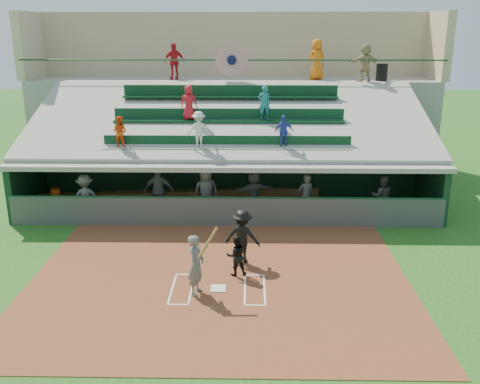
{
  "coord_description": "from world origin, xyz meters",
  "views": [
    {
      "loc": [
        0.87,
        -13.54,
        7.08
      ],
      "look_at": [
        0.55,
        3.5,
        1.8
      ],
      "focal_mm": 40.0,
      "sensor_mm": 36.0,
      "label": 1
    }
  ],
  "objects_px": {
    "batter_at_plate": "(196,265)",
    "trash_bin": "(382,72)",
    "home_plate": "(218,288)",
    "catcher": "(236,256)",
    "water_cooler": "(55,193)",
    "white_table": "(56,205)"
  },
  "relations": [
    {
      "from": "home_plate",
      "to": "white_table",
      "type": "height_order",
      "value": "white_table"
    },
    {
      "from": "catcher",
      "to": "trash_bin",
      "type": "height_order",
      "value": "trash_bin"
    },
    {
      "from": "catcher",
      "to": "white_table",
      "type": "relative_size",
      "value": 1.69
    },
    {
      "from": "trash_bin",
      "to": "home_plate",
      "type": "bearing_deg",
      "value": -119.53
    },
    {
      "from": "batter_at_plate",
      "to": "trash_bin",
      "type": "relative_size",
      "value": 2.43
    },
    {
      "from": "home_plate",
      "to": "water_cooler",
      "type": "relative_size",
      "value": 1.18
    },
    {
      "from": "batter_at_plate",
      "to": "white_table",
      "type": "height_order",
      "value": "batter_at_plate"
    },
    {
      "from": "catcher",
      "to": "white_table",
      "type": "distance_m",
      "value": 8.99
    },
    {
      "from": "batter_at_plate",
      "to": "white_table",
      "type": "relative_size",
      "value": 2.67
    },
    {
      "from": "home_plate",
      "to": "white_table",
      "type": "bearing_deg",
      "value": 137.43
    },
    {
      "from": "catcher",
      "to": "white_table",
      "type": "bearing_deg",
      "value": -48.47
    },
    {
      "from": "home_plate",
      "to": "catcher",
      "type": "distance_m",
      "value": 1.2
    },
    {
      "from": "home_plate",
      "to": "water_cooler",
      "type": "distance_m",
      "value": 9.19
    },
    {
      "from": "home_plate",
      "to": "batter_at_plate",
      "type": "distance_m",
      "value": 1.06
    },
    {
      "from": "white_table",
      "to": "trash_bin",
      "type": "distance_m",
      "value": 16.01
    },
    {
      "from": "home_plate",
      "to": "trash_bin",
      "type": "bearing_deg",
      "value": 60.47
    },
    {
      "from": "catcher",
      "to": "batter_at_plate",
      "type": "bearing_deg",
      "value": 35.72
    },
    {
      "from": "home_plate",
      "to": "batter_at_plate",
      "type": "relative_size",
      "value": 0.22
    },
    {
      "from": "trash_bin",
      "to": "catcher",
      "type": "bearing_deg",
      "value": -119.64
    },
    {
      "from": "trash_bin",
      "to": "water_cooler",
      "type": "bearing_deg",
      "value": -155.2
    },
    {
      "from": "home_plate",
      "to": "white_table",
      "type": "relative_size",
      "value": 0.59
    },
    {
      "from": "catcher",
      "to": "water_cooler",
      "type": "bearing_deg",
      "value": -48.64
    }
  ]
}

